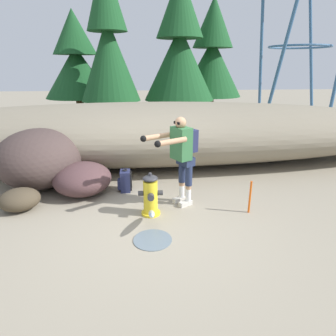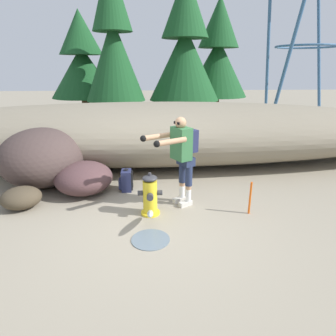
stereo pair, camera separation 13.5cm
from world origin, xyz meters
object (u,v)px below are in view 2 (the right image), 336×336
at_px(utility_worker, 182,151).
at_px(survey_stake, 250,198).
at_px(boulder_mid, 84,178).
at_px(boulder_small, 21,198).
at_px(fire_hydrant, 150,195).
at_px(boulder_large, 42,157).
at_px(spare_backpack, 126,181).

height_order(utility_worker, survey_stake, utility_worker).
distance_m(boulder_mid, boulder_small, 1.20).
distance_m(fire_hydrant, boulder_mid, 1.70).
relative_size(boulder_mid, boulder_small, 1.67).
xyz_separation_m(fire_hydrant, boulder_mid, (-1.36, 1.02, -0.03)).
relative_size(utility_worker, boulder_small, 2.33).
bearing_deg(boulder_large, boulder_mid, -26.66).
distance_m(utility_worker, spare_backpack, 1.55).
xyz_separation_m(boulder_large, boulder_mid, (0.95, -0.48, -0.31)).
height_order(boulder_small, survey_stake, survey_stake).
height_order(utility_worker, boulder_mid, utility_worker).
height_order(boulder_mid, boulder_small, boulder_mid).
bearing_deg(spare_backpack, boulder_large, -13.30).
height_order(boulder_large, survey_stake, boulder_large).
relative_size(utility_worker, boulder_mid, 1.40).
bearing_deg(spare_backpack, boulder_small, 20.60).
relative_size(boulder_large, boulder_small, 2.56).
bearing_deg(boulder_mid, boulder_large, 153.34).
xyz_separation_m(boulder_mid, survey_stake, (3.11, -1.11, -0.02)).
distance_m(boulder_large, survey_stake, 4.37).
xyz_separation_m(boulder_small, survey_stake, (4.11, -0.46, 0.10)).
height_order(spare_backpack, survey_stake, survey_stake).
distance_m(fire_hydrant, boulder_small, 2.39).
bearing_deg(spare_backpack, survey_stake, 152.15).
relative_size(fire_hydrant, boulder_large, 0.43).
height_order(fire_hydrant, boulder_mid, fire_hydrant).
bearing_deg(spare_backpack, utility_worker, 145.28).
distance_m(fire_hydrant, utility_worker, 0.97).
xyz_separation_m(boulder_large, survey_stake, (4.06, -1.58, -0.33)).
bearing_deg(fire_hydrant, boulder_large, 147.07).
distance_m(spare_backpack, boulder_small, 1.99).
height_order(spare_backpack, boulder_mid, boulder_mid).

